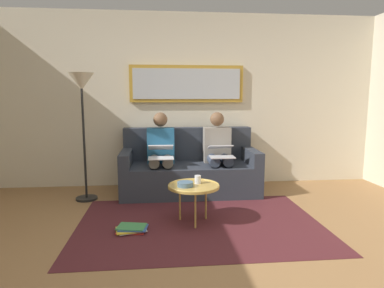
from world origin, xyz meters
The scene contains 14 objects.
ground_plane centered at (0.00, 0.00, -0.05)m, with size 6.00×5.20×0.10m, color olive.
wall_rear centered at (0.00, -2.60, 1.30)m, with size 6.00×0.12×2.60m, color beige.
area_rug centered at (0.00, -0.85, 0.00)m, with size 2.60×1.80×0.01m, color #4C1E23.
couch centered at (0.00, -2.12, 0.31)m, with size 1.90×0.90×0.90m.
framed_mirror centered at (0.00, -2.51, 1.55)m, with size 1.71×0.05×0.55m.
coffee_table centered at (0.06, -0.90, 0.40)m, with size 0.56×0.56×0.43m.
cup centered at (0.01, -0.97, 0.46)m, with size 0.07×0.07×0.09m, color silver.
bowl centered at (0.15, -0.86, 0.44)m, with size 0.17×0.17×0.05m, color slate.
person_left centered at (-0.40, -2.05, 0.61)m, with size 0.38×0.58×1.14m.
laptop_silver centered at (-0.40, -1.81, 0.63)m, with size 0.33×0.37×0.16m.
person_right centered at (0.40, -2.05, 0.61)m, with size 0.38×0.58×1.14m.
laptop_white centered at (0.40, -1.82, 0.63)m, with size 0.33×0.39×0.17m.
magazine_stack centered at (0.71, -0.71, 0.03)m, with size 0.34×0.27×0.05m.
standing_lamp centered at (1.40, -1.85, 1.37)m, with size 0.32×0.32×1.66m.
Camera 1 is at (0.41, 2.56, 1.37)m, focal length 31.15 mm.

